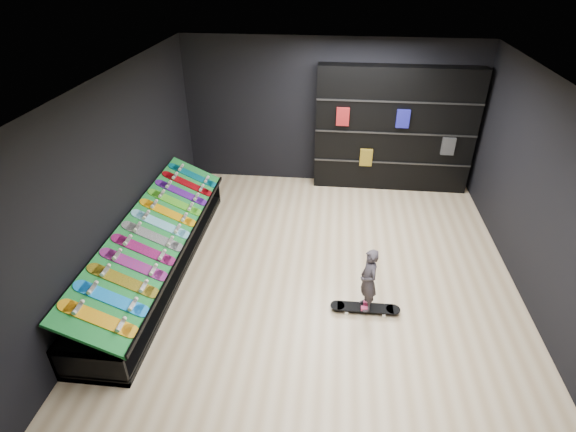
# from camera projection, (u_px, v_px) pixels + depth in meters

# --- Properties ---
(floor) EXTENTS (6.00, 7.00, 0.01)m
(floor) POSITION_uv_depth(u_px,v_px,m) (318.00, 279.00, 6.98)
(floor) COLOR beige
(floor) RESTS_ON ground
(ceiling) EXTENTS (6.00, 7.00, 0.01)m
(ceiling) POSITION_uv_depth(u_px,v_px,m) (327.00, 86.00, 5.43)
(ceiling) COLOR white
(ceiling) RESTS_ON ground
(wall_back) EXTENTS (6.00, 0.02, 3.00)m
(wall_back) POSITION_uv_depth(u_px,v_px,m) (330.00, 113.00, 9.18)
(wall_back) COLOR black
(wall_back) RESTS_ON ground
(wall_front) EXTENTS (6.00, 0.02, 3.00)m
(wall_front) POSITION_uv_depth(u_px,v_px,m) (301.00, 425.00, 3.23)
(wall_front) COLOR black
(wall_front) RESTS_ON ground
(wall_left) EXTENTS (0.02, 7.00, 3.00)m
(wall_left) POSITION_uv_depth(u_px,v_px,m) (115.00, 184.00, 6.49)
(wall_left) COLOR black
(wall_left) RESTS_ON ground
(wall_right) EXTENTS (0.02, 7.00, 3.00)m
(wall_right) POSITION_uv_depth(u_px,v_px,m) (549.00, 206.00, 5.93)
(wall_right) COLOR black
(wall_right) RESTS_ON ground
(display_rack) EXTENTS (0.90, 4.50, 0.50)m
(display_rack) POSITION_uv_depth(u_px,v_px,m) (158.00, 256.00, 7.09)
(display_rack) COLOR black
(display_rack) RESTS_ON ground
(turf_ramp) EXTENTS (0.92, 4.50, 0.46)m
(turf_ramp) POSITION_uv_depth(u_px,v_px,m) (157.00, 232.00, 6.85)
(turf_ramp) COLOR #116C26
(turf_ramp) RESTS_ON display_rack
(back_shelving) EXTENTS (3.16, 0.37, 2.53)m
(back_shelving) POSITION_uv_depth(u_px,v_px,m) (394.00, 130.00, 9.03)
(back_shelving) COLOR black
(back_shelving) RESTS_ON ground
(floor_skateboard) EXTENTS (0.98, 0.23, 0.09)m
(floor_skateboard) POSITION_uv_depth(u_px,v_px,m) (365.00, 309.00, 6.35)
(floor_skateboard) COLOR black
(floor_skateboard) RESTS_ON ground
(child) EXTENTS (0.21, 0.25, 0.58)m
(child) POSITION_uv_depth(u_px,v_px,m) (367.00, 291.00, 6.17)
(child) COLOR black
(child) RESTS_ON floor_skateboard
(display_board_0) EXTENTS (0.93, 0.22, 0.50)m
(display_board_0) POSITION_uv_depth(u_px,v_px,m) (99.00, 319.00, 5.22)
(display_board_0) COLOR orange
(display_board_0) RESTS_ON turf_ramp
(display_board_1) EXTENTS (0.93, 0.22, 0.50)m
(display_board_1) POSITION_uv_depth(u_px,v_px,m) (112.00, 299.00, 5.51)
(display_board_1) COLOR blue
(display_board_1) RESTS_ON turf_ramp
(display_board_2) EXTENTS (0.93, 0.22, 0.50)m
(display_board_2) POSITION_uv_depth(u_px,v_px,m) (124.00, 281.00, 5.80)
(display_board_2) COLOR yellow
(display_board_2) RESTS_ON turf_ramp
(display_board_3) EXTENTS (0.93, 0.22, 0.50)m
(display_board_3) POSITION_uv_depth(u_px,v_px,m) (134.00, 264.00, 6.10)
(display_board_3) COLOR #2626BF
(display_board_3) RESTS_ON turf_ramp
(display_board_4) EXTENTS (0.93, 0.22, 0.50)m
(display_board_4) POSITION_uv_depth(u_px,v_px,m) (144.00, 250.00, 6.39)
(display_board_4) COLOR #E5198C
(display_board_4) RESTS_ON turf_ramp
(display_board_5) EXTENTS (0.93, 0.22, 0.50)m
(display_board_5) POSITION_uv_depth(u_px,v_px,m) (153.00, 236.00, 6.69)
(display_board_5) COLOR black
(display_board_5) RESTS_ON turf_ramp
(display_board_6) EXTENTS (0.93, 0.22, 0.50)m
(display_board_6) POSITION_uv_depth(u_px,v_px,m) (161.00, 224.00, 6.98)
(display_board_6) COLOR #0CB2E5
(display_board_6) RESTS_ON turf_ramp
(display_board_7) EXTENTS (0.93, 0.22, 0.50)m
(display_board_7) POSITION_uv_depth(u_px,v_px,m) (168.00, 213.00, 7.27)
(display_board_7) COLOR yellow
(display_board_7) RESTS_ON turf_ramp
(display_board_8) EXTENTS (0.93, 0.22, 0.50)m
(display_board_8) POSITION_uv_depth(u_px,v_px,m) (175.00, 202.00, 7.57)
(display_board_8) COLOR green
(display_board_8) RESTS_ON turf_ramp
(display_board_9) EXTENTS (0.93, 0.22, 0.50)m
(display_board_9) POSITION_uv_depth(u_px,v_px,m) (182.00, 193.00, 7.86)
(display_board_9) COLOR purple
(display_board_9) RESTS_ON turf_ramp
(display_board_10) EXTENTS (0.93, 0.22, 0.50)m
(display_board_10) POSITION_uv_depth(u_px,v_px,m) (188.00, 184.00, 8.15)
(display_board_10) COLOR red
(display_board_10) RESTS_ON turf_ramp
(display_board_11) EXTENTS (0.93, 0.22, 0.50)m
(display_board_11) POSITION_uv_depth(u_px,v_px,m) (193.00, 175.00, 8.45)
(display_board_11) COLOR #0C8C99
(display_board_11) RESTS_ON turf_ramp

